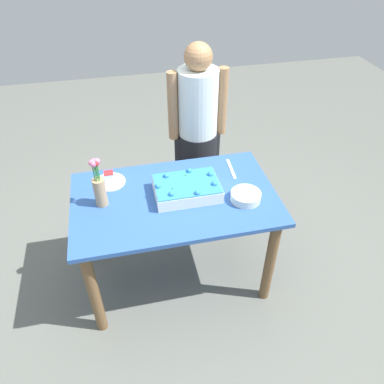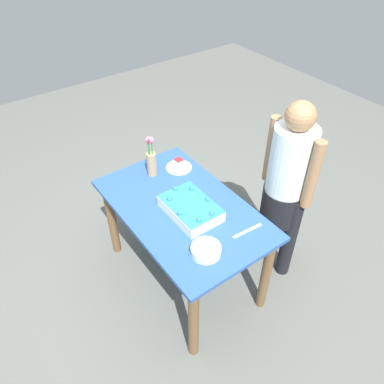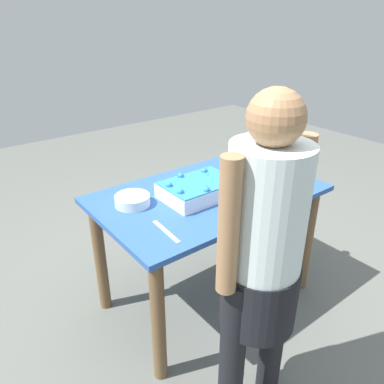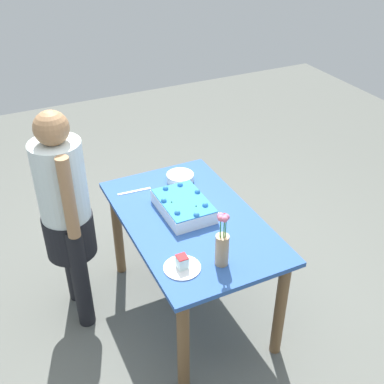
{
  "view_description": "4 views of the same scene",
  "coord_description": "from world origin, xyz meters",
  "px_view_note": "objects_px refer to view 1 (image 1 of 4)",
  "views": [
    {
      "loc": [
        0.28,
        1.79,
        2.28
      ],
      "look_at": [
        -0.1,
        0.07,
        0.84
      ],
      "focal_mm": 35.0,
      "sensor_mm": 36.0,
      "label": 1
    },
    {
      "loc": [
        -1.59,
        1.07,
        2.54
      ],
      "look_at": [
        -0.05,
        -0.05,
        0.91
      ],
      "focal_mm": 35.0,
      "sensor_mm": 36.0,
      "label": 2
    },
    {
      "loc": [
        -1.26,
        -1.48,
        1.7
      ],
      "look_at": [
        -0.11,
        0.02,
        0.79
      ],
      "focal_mm": 35.0,
      "sensor_mm": 36.0,
      "label": 3
    },
    {
      "loc": [
        2.17,
        -1.04,
        2.53
      ],
      "look_at": [
        -0.09,
        0.05,
        0.89
      ],
      "focal_mm": 45.0,
      "sensor_mm": 36.0,
      "label": 4
    }
  ],
  "objects_px": {
    "serving_plate_with_slice": "(110,180)",
    "sheet_cake": "(187,188)",
    "cake_knife": "(231,169)",
    "flower_vase": "(99,187)",
    "fruit_bowl": "(246,196)",
    "person_standing": "(198,126)"
  },
  "relations": [
    {
      "from": "serving_plate_with_slice",
      "to": "sheet_cake",
      "type": "bearing_deg",
      "value": 154.24
    },
    {
      "from": "cake_knife",
      "to": "flower_vase",
      "type": "relative_size",
      "value": 0.69
    },
    {
      "from": "flower_vase",
      "to": "cake_knife",
      "type": "bearing_deg",
      "value": -168.34
    },
    {
      "from": "cake_knife",
      "to": "sheet_cake",
      "type": "bearing_deg",
      "value": -56.68
    },
    {
      "from": "sheet_cake",
      "to": "fruit_bowl",
      "type": "relative_size",
      "value": 2.17
    },
    {
      "from": "serving_plate_with_slice",
      "to": "fruit_bowl",
      "type": "height_order",
      "value": "serving_plate_with_slice"
    },
    {
      "from": "sheet_cake",
      "to": "serving_plate_with_slice",
      "type": "height_order",
      "value": "sheet_cake"
    },
    {
      "from": "serving_plate_with_slice",
      "to": "fruit_bowl",
      "type": "relative_size",
      "value": 1.08
    },
    {
      "from": "sheet_cake",
      "to": "person_standing",
      "type": "bearing_deg",
      "value": -108.51
    },
    {
      "from": "sheet_cake",
      "to": "fruit_bowl",
      "type": "distance_m",
      "value": 0.37
    },
    {
      "from": "serving_plate_with_slice",
      "to": "fruit_bowl",
      "type": "distance_m",
      "value": 0.9
    },
    {
      "from": "cake_knife",
      "to": "person_standing",
      "type": "bearing_deg",
      "value": -161.16
    },
    {
      "from": "sheet_cake",
      "to": "serving_plate_with_slice",
      "type": "relative_size",
      "value": 2.01
    },
    {
      "from": "fruit_bowl",
      "to": "serving_plate_with_slice",
      "type": "bearing_deg",
      "value": -23.86
    },
    {
      "from": "cake_knife",
      "to": "fruit_bowl",
      "type": "height_order",
      "value": "fruit_bowl"
    },
    {
      "from": "fruit_bowl",
      "to": "person_standing",
      "type": "distance_m",
      "value": 0.83
    },
    {
      "from": "flower_vase",
      "to": "person_standing",
      "type": "distance_m",
      "value": 1.01
    },
    {
      "from": "serving_plate_with_slice",
      "to": "flower_vase",
      "type": "bearing_deg",
      "value": 74.98
    },
    {
      "from": "fruit_bowl",
      "to": "person_standing",
      "type": "height_order",
      "value": "person_standing"
    },
    {
      "from": "serving_plate_with_slice",
      "to": "cake_knife",
      "type": "height_order",
      "value": "serving_plate_with_slice"
    },
    {
      "from": "flower_vase",
      "to": "person_standing",
      "type": "height_order",
      "value": "person_standing"
    },
    {
      "from": "serving_plate_with_slice",
      "to": "flower_vase",
      "type": "xyz_separation_m",
      "value": [
        0.06,
        0.21,
        0.11
      ]
    }
  ]
}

